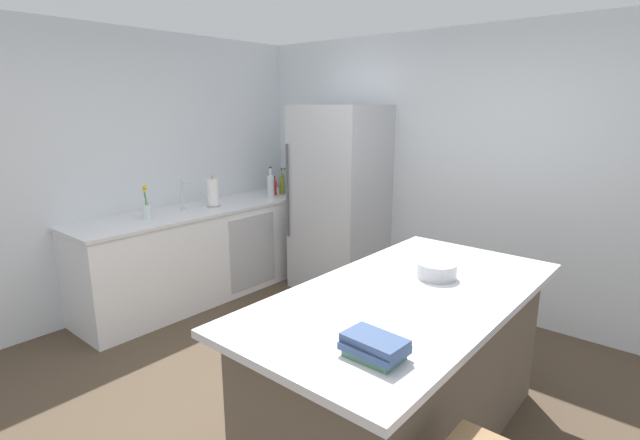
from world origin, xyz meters
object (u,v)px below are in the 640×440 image
object	(u,v)px
refrigerator	(339,199)
paper_towel_roll	(213,193)
flower_vase	(146,209)
hot_sauce_bottle	(274,187)
kitchen_island	(404,366)
olive_oil_bottle	(282,184)
wine_bottle	(287,179)
soda_bottle	(271,185)
cookbook_stack	(374,347)
sink_faucet	(183,194)
gin_bottle	(285,183)
mixing_bowl	(437,270)

from	to	relation	value
refrigerator	paper_towel_roll	size ratio (longest dim) A/B	6.16
flower_vase	refrigerator	bearing A→B (deg)	62.15
refrigerator	hot_sauce_bottle	world-z (taller)	refrigerator
kitchen_island	refrigerator	distance (m)	2.49
kitchen_island	olive_oil_bottle	xyz separation A→B (m)	(-2.60, 1.65, 0.56)
refrigerator	wine_bottle	world-z (taller)	refrigerator
paper_towel_roll	wine_bottle	distance (m)	1.11
soda_bottle	cookbook_stack	size ratio (longest dim) A/B	1.26
sink_faucet	gin_bottle	world-z (taller)	sink_faucet
hot_sauce_bottle	gin_bottle	bearing A→B (deg)	94.25
gin_bottle	olive_oil_bottle	distance (m)	0.09
cookbook_stack	gin_bottle	bearing A→B (deg)	139.88
gin_bottle	soda_bottle	distance (m)	0.29
kitchen_island	refrigerator	bearing A→B (deg)	136.77
sink_faucet	soda_bottle	world-z (taller)	soda_bottle
refrigerator	hot_sauce_bottle	bearing A→B (deg)	-171.93
olive_oil_bottle	hot_sauce_bottle	size ratio (longest dim) A/B	1.36
paper_towel_roll	mixing_bowl	size ratio (longest dim) A/B	1.35
gin_bottle	mixing_bowl	xyz separation A→B (m)	(2.66, -1.44, -0.07)
hot_sauce_bottle	cookbook_stack	distance (m)	3.64
mixing_bowl	soda_bottle	bearing A→B (deg)	156.09
flower_vase	olive_oil_bottle	world-z (taller)	flower_vase
gin_bottle	refrigerator	bearing A→B (deg)	-4.48
soda_bottle	olive_oil_bottle	bearing A→B (deg)	96.60
gin_bottle	olive_oil_bottle	world-z (taller)	olive_oil_bottle
refrigerator	cookbook_stack	world-z (taller)	refrigerator
refrigerator	soda_bottle	bearing A→B (deg)	-164.92
sink_faucet	hot_sauce_bottle	bearing A→B (deg)	85.14
kitchen_island	paper_towel_roll	bearing A→B (deg)	164.89
flower_vase	cookbook_stack	distance (m)	2.99
gin_bottle	soda_bottle	bearing A→B (deg)	-78.55
flower_vase	soda_bottle	distance (m)	1.46
flower_vase	gin_bottle	size ratio (longest dim) A/B	1.09
mixing_bowl	hot_sauce_bottle	bearing A→B (deg)	154.71
kitchen_island	olive_oil_bottle	world-z (taller)	olive_oil_bottle
kitchen_island	hot_sauce_bottle	size ratio (longest dim) A/B	9.66
olive_oil_bottle	soda_bottle	size ratio (longest dim) A/B	0.89
paper_towel_roll	flower_vase	bearing A→B (deg)	-91.47
sink_faucet	olive_oil_bottle	size ratio (longest dim) A/B	1.03
refrigerator	olive_oil_bottle	world-z (taller)	refrigerator
olive_oil_bottle	paper_towel_roll	bearing A→B (deg)	-92.61
gin_bottle	hot_sauce_bottle	bearing A→B (deg)	-85.75
gin_bottle	cookbook_stack	xyz separation A→B (m)	(2.88, -2.43, -0.07)
gin_bottle	olive_oil_bottle	size ratio (longest dim) A/B	0.97
flower_vase	olive_oil_bottle	distance (m)	1.66
kitchen_island	mixing_bowl	distance (m)	0.59
hot_sauce_bottle	sink_faucet	bearing A→B (deg)	-94.86
sink_faucet	soda_bottle	size ratio (longest dim) A/B	0.91
cookbook_stack	wine_bottle	bearing A→B (deg)	139.31
cookbook_stack	sink_faucet	bearing A→B (deg)	159.45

